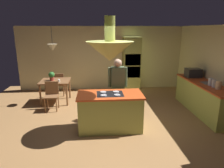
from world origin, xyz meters
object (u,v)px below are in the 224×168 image
(chair_facing_island, at_px, (52,94))
(potted_plant_on_table, at_px, (52,76))
(canister_sugar, at_px, (214,84))
(person_at_island, at_px, (118,85))
(cup_on_table, at_px, (59,81))
(canister_tea, at_px, (211,82))
(canister_flour, at_px, (218,85))
(kitchen_island, at_px, (110,111))
(microwave_on_counter, at_px, (193,73))
(chair_by_back_wall, at_px, (59,83))
(dining_table, at_px, (55,84))
(oven_tower, at_px, (131,64))

(chair_facing_island, height_order, potted_plant_on_table, potted_plant_on_table)
(chair_facing_island, xyz_separation_m, canister_sugar, (4.54, -1.09, 0.51))
(person_at_island, xyz_separation_m, cup_on_table, (-1.79, 1.20, -0.15))
(canister_tea, bearing_deg, canister_flour, -90.00)
(kitchen_island, height_order, canister_sugar, canister_sugar)
(chair_facing_island, relative_size, microwave_on_counter, 1.89)
(chair_by_back_wall, bearing_deg, dining_table, 90.00)
(chair_facing_island, distance_m, microwave_on_counter, 4.58)
(canister_sugar, bearing_deg, oven_tower, 120.97)
(chair_facing_island, xyz_separation_m, potted_plant_on_table, (-0.10, 0.66, 0.42))
(canister_tea, bearing_deg, person_at_island, 176.45)
(canister_sugar, bearing_deg, cup_on_table, 160.63)
(dining_table, bearing_deg, kitchen_island, -51.01)
(person_at_island, bearing_deg, dining_table, 144.19)
(chair_by_back_wall, bearing_deg, potted_plant_on_table, 81.53)
(person_at_island, xyz_separation_m, microwave_on_counter, (2.58, 0.88, 0.10))
(potted_plant_on_table, bearing_deg, chair_facing_island, -81.51)
(kitchen_island, xyz_separation_m, canister_flour, (2.84, 0.16, 0.56))
(person_at_island, bearing_deg, potted_plant_on_table, 145.53)
(cup_on_table, xyz_separation_m, microwave_on_counter, (4.37, -0.32, 0.25))
(microwave_on_counter, bearing_deg, chair_by_back_wall, 165.21)
(dining_table, distance_m, chair_facing_island, 0.68)
(kitchen_island, relative_size, microwave_on_counter, 3.45)
(potted_plant_on_table, distance_m, canister_tea, 4.90)
(chair_by_back_wall, xyz_separation_m, potted_plant_on_table, (-0.10, -0.66, 0.42))
(person_at_island, height_order, chair_by_back_wall, person_at_island)
(potted_plant_on_table, relative_size, cup_on_table, 3.33)
(dining_table, distance_m, potted_plant_on_table, 0.29)
(cup_on_table, relative_size, canister_tea, 0.42)
(person_at_island, distance_m, chair_by_back_wall, 2.89)
(cup_on_table, bearing_deg, potted_plant_on_table, 140.88)
(chair_by_back_wall, relative_size, canister_sugar, 4.26)
(kitchen_island, bearing_deg, canister_sugar, 6.91)
(canister_flour, bearing_deg, oven_tower, 119.47)
(oven_tower, xyz_separation_m, canister_tea, (1.74, -2.72, -0.05))
(cup_on_table, bearing_deg, chair_facing_island, -111.15)
(canister_sugar, xyz_separation_m, microwave_on_counter, (0.00, 1.22, 0.04))
(chair_by_back_wall, bearing_deg, oven_tower, -170.23)
(oven_tower, relative_size, microwave_on_counter, 4.66)
(potted_plant_on_table, bearing_deg, canister_tea, -18.75)
(oven_tower, xyz_separation_m, canister_flour, (1.74, -3.08, -0.05))
(dining_table, height_order, person_at_island, person_at_island)
(person_at_island, height_order, microwave_on_counter, person_at_island)
(person_at_island, distance_m, canister_flour, 2.63)
(dining_table, relative_size, potted_plant_on_table, 3.21)
(canister_sugar, xyz_separation_m, canister_tea, (0.00, 0.18, 0.00))
(dining_table, xyz_separation_m, microwave_on_counter, (4.54, -0.54, 0.40))
(dining_table, relative_size, chair_facing_island, 1.11)
(chair_by_back_wall, xyz_separation_m, canister_flour, (4.54, -2.60, 0.52))
(cup_on_table, bearing_deg, kitchen_island, -50.87)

